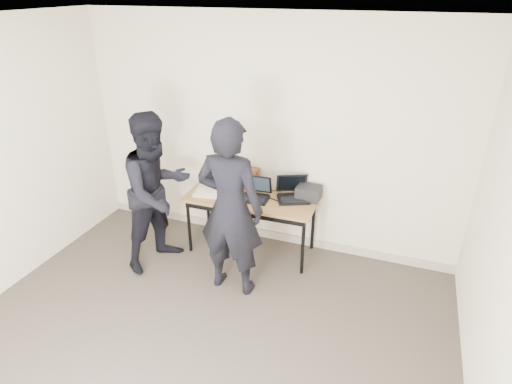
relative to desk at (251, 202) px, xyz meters
The scene contains 13 objects.
room 2.02m from the desk, 87.87° to the right, with size 4.60×4.60×2.80m.
desk is the anchor object (origin of this frame).
laptop_beige 0.50m from the desk, behind, with size 0.39×0.39×0.28m.
laptop_center 0.13m from the desk, ahead, with size 0.33×0.32×0.24m.
laptop_right 0.49m from the desk, 17.92° to the left, with size 0.46×0.45×0.26m.
leather_satchel 0.34m from the desk, 128.27° to the left, with size 0.38×0.21×0.25m.
tissue 0.44m from the desk, 122.94° to the left, with size 0.13×0.10×0.08m, color white.
equipment_box 0.67m from the desk, 16.95° to the left, with size 0.26×0.22×0.15m, color black.
power_brick 0.29m from the desk, 142.65° to the right, with size 0.09×0.06×0.03m, color black.
cables 0.08m from the desk, ahead, with size 1.15×0.47×0.01m.
person_typist 0.76m from the desk, 85.68° to the right, with size 0.68×0.45×1.87m, color black.
person_observer 1.06m from the desk, 148.98° to the right, with size 0.86×0.67×1.78m, color black.
baseboard 0.70m from the desk, 78.20° to the left, with size 4.50×0.03×0.10m, color #A99C8C.
Camera 1 is at (1.50, -2.20, 2.94)m, focal length 30.00 mm.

